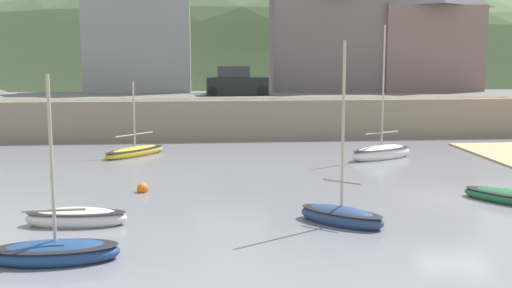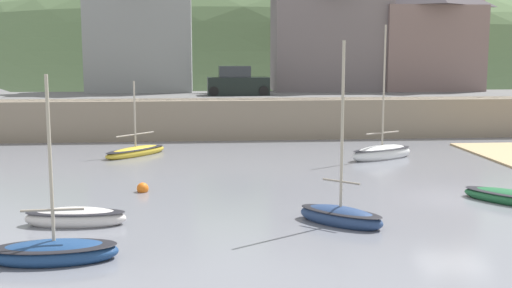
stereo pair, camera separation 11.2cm
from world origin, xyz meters
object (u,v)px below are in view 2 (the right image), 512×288
object	(u,v)px
parked_car_near_slipway	(237,83)
mooring_buoy	(143,188)
sailboat_tall_mast	(382,152)
motorboat_with_cabin	(136,151)
waterfront_building_centre	(330,30)
sailboat_white_hull	(511,198)
sailboat_blue_trim	(76,218)
sailboat_far_left	(341,215)
waterfront_building_right	(427,32)
dinghy_open_wooden	(54,252)
waterfront_building_left	(139,27)

from	to	relation	value
parked_car_near_slipway	mooring_buoy	bearing A→B (deg)	-105.62
sailboat_tall_mast	motorboat_with_cabin	bearing A→B (deg)	143.37
waterfront_building_centre	sailboat_white_hull	bearing A→B (deg)	-86.96
sailboat_blue_trim	parked_car_near_slipway	world-z (taller)	parked_car_near_slipway
sailboat_far_left	parked_car_near_slipway	world-z (taller)	sailboat_far_left
sailboat_tall_mast	mooring_buoy	bearing A→B (deg)	-176.82
sailboat_white_hull	parked_car_near_slipway	bearing A→B (deg)	161.21
sailboat_far_left	parked_car_near_slipway	size ratio (longest dim) A/B	1.41
sailboat_white_hull	mooring_buoy	size ratio (longest dim) A/B	7.49
waterfront_building_right	motorboat_with_cabin	bearing A→B (deg)	-144.74
parked_car_near_slipway	sailboat_white_hull	bearing A→B (deg)	-69.80
waterfront_building_right	sailboat_tall_mast	world-z (taller)	waterfront_building_right
sailboat_tall_mast	mooring_buoy	xyz separation A→B (m)	(-11.25, -6.59, -0.19)
motorboat_with_cabin	dinghy_open_wooden	xyz separation A→B (m)	(-0.39, -16.61, 0.03)
sailboat_tall_mast	sailboat_blue_trim	bearing A→B (deg)	-166.44
waterfront_building_centre	motorboat_with_cabin	world-z (taller)	waterfront_building_centre
waterfront_building_left	dinghy_open_wooden	distance (m)	31.78
sailboat_white_hull	sailboat_far_left	bearing A→B (deg)	-112.11
sailboat_blue_trim	parked_car_near_slipway	distance (m)	24.13
sailboat_far_left	dinghy_open_wooden	bearing A→B (deg)	-118.15
waterfront_building_centre	sailboat_white_hull	xyz separation A→B (m)	(1.38, -25.98, -6.66)
sailboat_tall_mast	parked_car_near_slipway	xyz separation A→B (m)	(-6.57, 11.98, 2.88)
sailboat_tall_mast	dinghy_open_wooden	world-z (taller)	sailboat_tall_mast
dinghy_open_wooden	mooring_buoy	world-z (taller)	dinghy_open_wooden
sailboat_white_hull	parked_car_near_slipway	world-z (taller)	parked_car_near_slipway
waterfront_building_left	sailboat_blue_trim	xyz separation A→B (m)	(0.49, -27.60, -6.85)
motorboat_with_cabin	sailboat_tall_mast	bearing A→B (deg)	-57.83
dinghy_open_wooden	mooring_buoy	bearing A→B (deg)	75.59
waterfront_building_left	waterfront_building_centre	distance (m)	13.97
sailboat_blue_trim	sailboat_far_left	distance (m)	8.24
motorboat_with_cabin	waterfront_building_left	bearing A→B (deg)	45.57
sailboat_tall_mast	sailboat_far_left	world-z (taller)	sailboat_tall_mast
waterfront_building_centre	parked_car_near_slipway	bearing A→B (deg)	-147.85
dinghy_open_wooden	motorboat_with_cabin	bearing A→B (deg)	85.08
waterfront_building_right	sailboat_white_hull	xyz separation A→B (m)	(-6.05, -25.98, -6.56)
waterfront_building_left	parked_car_near_slipway	size ratio (longest dim) A/B	2.22
waterfront_building_left	sailboat_white_hull	distance (m)	30.95
waterfront_building_right	sailboat_blue_trim	distance (m)	35.24
waterfront_building_centre	mooring_buoy	distance (m)	26.79
waterfront_building_right	mooring_buoy	size ratio (longest dim) A/B	18.81
waterfront_building_right	dinghy_open_wooden	world-z (taller)	waterfront_building_right
parked_car_near_slipway	sailboat_tall_mast	bearing A→B (deg)	-62.75
sailboat_white_hull	dinghy_open_wooden	xyz separation A→B (m)	(-14.74, -5.05, 0.05)
dinghy_open_wooden	parked_car_near_slipway	size ratio (longest dim) A/B	1.19
sailboat_blue_trim	waterfront_building_right	bearing A→B (deg)	56.27
mooring_buoy	sailboat_tall_mast	bearing A→B (deg)	30.37
waterfront_building_left	sailboat_blue_trim	world-z (taller)	waterfront_building_left
waterfront_building_centre	mooring_buoy	world-z (taller)	waterfront_building_centre
waterfront_building_centre	sailboat_far_left	xyz separation A→B (m)	(-5.27, -28.18, -6.58)
sailboat_tall_mast	waterfront_building_left	bearing A→B (deg)	101.88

